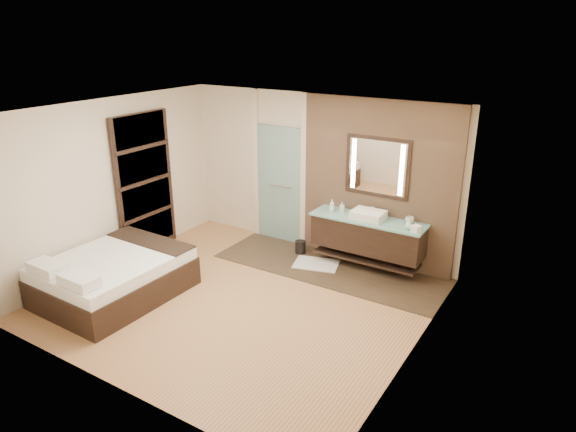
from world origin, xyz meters
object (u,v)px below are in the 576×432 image
Objects in this scene: mirror_unit at (377,167)px; bed at (114,276)px; vanity at (368,235)px; waste_bin at (300,247)px.

bed is (-2.75, -3.01, -1.34)m from mirror_unit.
vanity is at bearing -90.00° from mirror_unit.
mirror_unit is at bearing 90.00° from vanity.
waste_bin is at bearing -165.67° from mirror_unit.
vanity is 1.75× the size of mirror_unit.
vanity is at bearing 3.24° from waste_bin.
bed is at bearing -132.38° from mirror_unit.
mirror_unit is 0.54× the size of bed.
mirror_unit is 1.97m from waste_bin.
bed is (-2.75, -2.78, -0.27)m from vanity.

